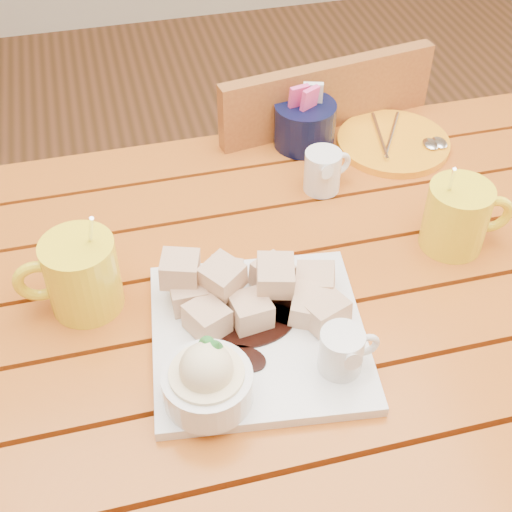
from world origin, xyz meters
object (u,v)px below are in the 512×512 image
object	(u,v)px
coffee_mug_left	(80,274)
chair_far	(295,201)
dessert_plate	(248,334)
orange_saucer	(394,143)
coffee_mug_right	(458,216)
table	(268,336)

from	to	relation	value
coffee_mug_left	chair_far	size ratio (longest dim) A/B	0.19
dessert_plate	orange_saucer	distance (m)	0.53
coffee_mug_left	chair_far	bearing A→B (deg)	47.65
coffee_mug_left	coffee_mug_right	distance (m)	0.55
dessert_plate	chair_far	size ratio (longest dim) A/B	0.35
table	coffee_mug_right	world-z (taller)	coffee_mug_right
coffee_mug_right	orange_saucer	xyz separation A→B (m)	(0.01, 0.26, -0.05)
orange_saucer	table	bearing A→B (deg)	-137.27
table	coffee_mug_left	size ratio (longest dim) A/B	7.24
table	orange_saucer	distance (m)	0.43
coffee_mug_left	coffee_mug_right	size ratio (longest dim) A/B	1.05
dessert_plate	coffee_mug_left	world-z (taller)	coffee_mug_left
coffee_mug_left	dessert_plate	bearing A→B (deg)	-32.27
coffee_mug_left	orange_saucer	xyz separation A→B (m)	(0.56, 0.25, -0.05)
coffee_mug_right	orange_saucer	size ratio (longest dim) A/B	0.79
dessert_plate	coffee_mug_right	world-z (taller)	coffee_mug_right
dessert_plate	coffee_mug_left	bearing A→B (deg)	145.43
table	dessert_plate	bearing A→B (deg)	-117.71
table	chair_far	world-z (taller)	chair_far
table	coffee_mug_right	distance (m)	0.34
dessert_plate	coffee_mug_right	bearing A→B (deg)	19.93
dessert_plate	orange_saucer	xyz separation A→B (m)	(0.36, 0.39, -0.03)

